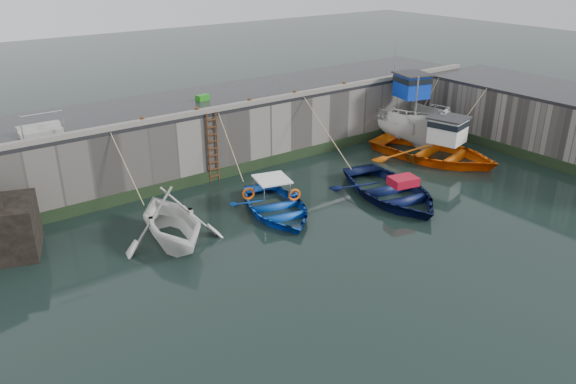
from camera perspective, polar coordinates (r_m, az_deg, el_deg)
ground at (r=19.96m, az=11.98°, el=-6.37°), size 120.00×120.00×0.00m
quay_back at (r=28.42m, az=-6.65°, el=6.46°), size 30.00×5.00×3.00m
quay_right at (r=32.09m, az=26.70°, el=6.08°), size 5.00×15.00×3.00m
road_back at (r=28.00m, az=-6.80°, el=9.55°), size 30.00×5.00×0.16m
road_right at (r=31.72m, az=27.22°, el=8.78°), size 5.00×15.00×0.16m
kerb_back at (r=25.99m, az=-4.20°, el=8.96°), size 30.00×0.30×0.20m
algae_back at (r=26.76m, az=-3.79°, el=2.63°), size 30.00×0.08×0.50m
algae_right at (r=30.29m, az=23.98°, el=3.12°), size 0.08×15.00×0.50m
ladder at (r=25.32m, az=-7.63°, el=4.47°), size 0.51×0.08×3.20m
boat_near_white at (r=20.88m, az=-11.60°, el=-4.92°), size 4.36×4.89×2.35m
boat_near_white_rope at (r=23.70m, az=-15.11°, el=-1.70°), size 0.04×3.13×3.10m
boat_near_blue at (r=22.62m, az=-1.16°, el=-2.08°), size 4.44×5.42×0.98m
boat_near_blue_rope at (r=25.31m, az=-5.71°, el=0.69°), size 0.04×3.27×3.10m
boat_near_navy at (r=24.34m, az=10.36°, el=-0.56°), size 5.21×6.46×1.18m
boat_near_navy_rope at (r=27.23m, az=3.83°, el=2.45°), size 0.04×4.49×3.10m
boat_far_white at (r=31.78m, az=11.61°, el=7.38°), size 4.49×7.78×5.83m
boat_far_orange at (r=29.17m, az=14.68°, el=4.08°), size 6.19×7.52×4.35m
fish_crate at (r=27.13m, az=-8.68°, el=9.46°), size 0.66×0.47×0.27m
railing at (r=23.79m, az=-23.89°, el=5.85°), size 1.60×1.05×1.00m
bollard_a at (r=23.90m, az=-14.58°, el=7.05°), size 0.18×0.18×0.28m
bollard_b at (r=24.88m, az=-9.24°, el=8.15°), size 0.18×0.18×0.28m
bollard_c at (r=26.17m, az=-3.94°, el=9.16°), size 0.18×0.18×0.28m
bollard_d at (r=27.60m, az=0.68°, el=9.97°), size 0.18×0.18×0.28m
bollard_e at (r=29.58m, az=5.73°, el=10.79°), size 0.18×0.18×0.28m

